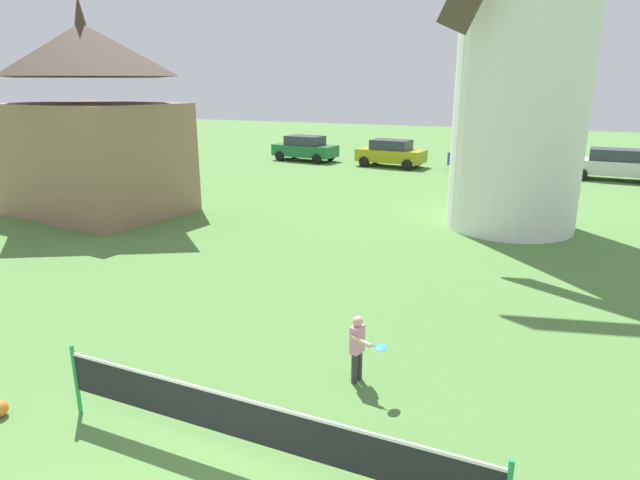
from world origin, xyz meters
name	(u,v)px	position (x,y,z in m)	size (l,w,h in m)	color
windmill	(530,8)	(2.19, 15.66, 6.88)	(8.57, 4.84, 14.53)	white
tennis_net	(253,422)	(0.49, 1.85, 0.69)	(5.97, 0.06, 1.10)	#238E4C
player_far	(358,345)	(0.95, 4.33, 0.65)	(0.68, 0.58, 1.15)	#333338
parked_car_green	(305,148)	(-11.19, 27.70, 0.81)	(4.16, 2.23, 1.56)	#1E6638
parked_car_mustard	(391,153)	(-5.51, 27.48, 0.81)	(4.02, 2.14, 1.56)	#999919
parked_car_blue	(487,157)	(-0.16, 27.98, 0.81)	(4.07, 2.25, 1.56)	#334C99
parked_car_silver	(615,164)	(6.11, 27.58, 0.81)	(4.38, 2.03, 1.56)	silver
chapel	(92,124)	(-12.07, 11.73, 3.28)	(6.76, 5.27, 7.60)	#937056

